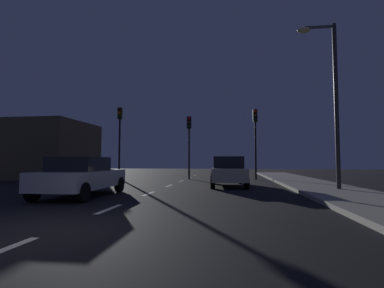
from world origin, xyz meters
TOP-DOWN VIEW (x-y plane):
  - ground_plane at (0.00, 7.00)m, footprint 80.00×80.00m
  - sidewalk_curb_right at (7.50, 7.00)m, footprint 3.00×40.00m
  - lane_stripe_second at (0.00, 2.60)m, footprint 0.16×1.60m
  - lane_stripe_third at (0.00, 6.40)m, footprint 0.16×1.60m
  - lane_stripe_fourth at (0.00, 10.20)m, footprint 0.16×1.60m
  - lane_stripe_fifth at (0.00, 14.00)m, footprint 0.16×1.60m
  - lane_stripe_sixth at (0.00, 17.80)m, footprint 0.16×1.60m
  - lane_stripe_seventh at (0.00, 21.60)m, footprint 0.16×1.60m
  - traffic_signal_left at (-5.22, 16.15)m, footprint 0.32×0.38m
  - traffic_signal_center at (0.20, 16.15)m, footprint 0.32×0.38m
  - traffic_signal_right at (5.05, 16.15)m, footprint 0.32×0.38m
  - car_stopped_ahead at (3.13, 10.47)m, footprint 2.06×4.51m
  - car_adjacent_lane at (-2.24, 5.18)m, footprint 2.04×4.33m
  - street_lamp_right at (7.57, 7.94)m, footprint 1.63×0.36m
  - storefront_left at (-10.66, 15.80)m, footprint 5.32×6.24m

SIDE VIEW (x-z plane):
  - ground_plane at x=0.00m, z-range 0.00..0.00m
  - lane_stripe_second at x=0.00m, z-range 0.00..0.01m
  - lane_stripe_third at x=0.00m, z-range 0.00..0.01m
  - lane_stripe_fourth at x=0.00m, z-range 0.00..0.01m
  - lane_stripe_fifth at x=0.00m, z-range 0.00..0.01m
  - lane_stripe_sixth at x=0.00m, z-range 0.00..0.01m
  - lane_stripe_seventh at x=0.00m, z-range 0.00..0.01m
  - sidewalk_curb_right at x=7.50m, z-range 0.00..0.15m
  - car_adjacent_lane at x=-2.24m, z-range 0.02..1.49m
  - car_stopped_ahead at x=3.13m, z-range 0.00..1.56m
  - storefront_left at x=-10.66m, z-range 0.00..4.36m
  - traffic_signal_center at x=0.20m, z-range 0.95..5.61m
  - traffic_signal_right at x=5.05m, z-range 1.01..6.09m
  - traffic_signal_left at x=-5.22m, z-range 1.06..6.54m
  - street_lamp_right at x=7.57m, z-range 0.71..8.00m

